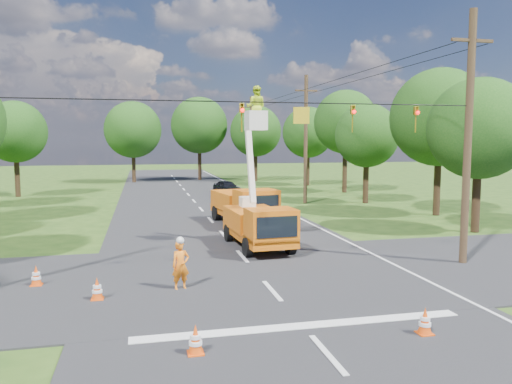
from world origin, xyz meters
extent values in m
plane|color=#234414|center=(0.00, 20.00, 0.00)|extent=(140.00, 140.00, 0.00)
cube|color=black|center=(0.00, 20.00, 0.00)|extent=(12.00, 100.00, 0.06)
cube|color=black|center=(0.00, 2.00, 0.00)|extent=(56.00, 10.00, 0.07)
cube|color=silver|center=(0.00, -3.20, 0.00)|extent=(9.00, 0.45, 0.02)
cube|color=silver|center=(5.60, 20.00, 0.00)|extent=(0.12, 90.00, 0.02)
cube|color=#D0670E|center=(1.08, 6.74, 0.66)|extent=(2.37, 5.65, 0.41)
cube|color=#D0670E|center=(1.20, 4.76, 1.38)|extent=(2.12, 1.69, 1.38)
cube|color=black|center=(1.25, 3.98, 1.43)|extent=(1.75, 0.17, 0.88)
cube|color=#D0670E|center=(1.03, 7.48, 1.24)|extent=(2.38, 3.54, 0.92)
cylinder|color=black|center=(0.22, 4.93, 0.42)|extent=(0.35, 0.86, 0.85)
cylinder|color=black|center=(2.15, 5.06, 0.42)|extent=(0.35, 0.86, 0.85)
cylinder|color=black|center=(0.00, 8.43, 0.42)|extent=(0.35, 0.86, 0.85)
cylinder|color=black|center=(1.93, 8.55, 0.42)|extent=(0.35, 0.86, 0.85)
cube|color=silver|center=(0.97, 8.49, 1.93)|extent=(0.73, 0.73, 0.51)
cube|color=silver|center=(1.00, 7.98, 3.96)|extent=(0.34, 1.24, 4.00)
cube|color=silver|center=(1.06, 7.02, 5.85)|extent=(0.93, 0.93, 0.88)
imported|color=#C6E526|center=(1.06, 7.02, 6.47)|extent=(1.12, 1.00, 1.89)
cube|color=#D0670E|center=(1.69, 13.22, 0.72)|extent=(3.09, 6.29, 0.45)
cube|color=#D0670E|center=(2.01, 11.09, 1.51)|extent=(2.44, 2.02, 1.51)
cube|color=black|center=(2.14, 10.24, 1.56)|extent=(1.90, 0.35, 0.95)
cube|color=#D0670E|center=(1.56, 14.02, 1.36)|extent=(2.89, 4.03, 1.00)
cylinder|color=black|center=(0.93, 11.18, 0.46)|extent=(0.46, 0.96, 0.92)
cylinder|color=black|center=(3.02, 11.50, 0.46)|extent=(0.46, 0.96, 0.92)
cylinder|color=black|center=(0.35, 14.95, 0.46)|extent=(0.46, 0.96, 0.92)
cylinder|color=black|center=(2.44, 15.27, 0.46)|extent=(0.46, 0.96, 0.92)
imported|color=orange|center=(-2.90, 0.94, 0.82)|extent=(0.68, 0.53, 1.64)
imported|color=black|center=(3.58, 29.98, 0.64)|extent=(2.47, 4.02, 1.28)
cone|color=#E2490B|center=(-2.96, -4.26, 0.38)|extent=(0.36, 0.36, 0.70)
cube|color=#E2490B|center=(-2.96, -4.26, 0.04)|extent=(0.38, 0.38, 0.04)
cylinder|color=white|center=(-2.96, -4.26, 0.44)|extent=(0.26, 0.26, 0.09)
cylinder|color=white|center=(-2.96, -4.26, 0.29)|extent=(0.31, 0.31, 0.09)
cone|color=#E2490B|center=(2.87, -4.38, 0.38)|extent=(0.36, 0.36, 0.70)
cube|color=#E2490B|center=(2.87, -4.38, 0.04)|extent=(0.38, 0.38, 0.04)
cylinder|color=white|center=(2.87, -4.38, 0.44)|extent=(0.26, 0.26, 0.09)
cylinder|color=white|center=(2.87, -4.38, 0.29)|extent=(0.31, 0.31, 0.09)
cone|color=#E2490B|center=(1.92, 6.77, 0.38)|extent=(0.36, 0.36, 0.70)
cube|color=#E2490B|center=(1.92, 6.77, 0.04)|extent=(0.38, 0.38, 0.04)
cylinder|color=white|center=(1.92, 6.77, 0.44)|extent=(0.26, 0.26, 0.09)
cylinder|color=white|center=(1.92, 6.77, 0.29)|extent=(0.31, 0.31, 0.09)
cone|color=#E2490B|center=(1.85, 9.80, 0.38)|extent=(0.36, 0.36, 0.70)
cube|color=#E2490B|center=(1.85, 9.80, 0.04)|extent=(0.38, 0.38, 0.04)
cylinder|color=white|center=(1.85, 9.80, 0.44)|extent=(0.26, 0.26, 0.09)
cylinder|color=white|center=(1.85, 9.80, 0.29)|extent=(0.31, 0.31, 0.09)
cone|color=#E2490B|center=(-5.52, 0.39, 0.38)|extent=(0.36, 0.36, 0.70)
cube|color=#E2490B|center=(-5.52, 0.39, 0.04)|extent=(0.38, 0.38, 0.04)
cylinder|color=white|center=(-5.52, 0.39, 0.44)|extent=(0.26, 0.26, 0.09)
cylinder|color=white|center=(-5.52, 0.39, 0.29)|extent=(0.31, 0.31, 0.09)
cone|color=#E2490B|center=(-7.67, 2.43, 0.38)|extent=(0.36, 0.36, 0.70)
cube|color=#E2490B|center=(-7.67, 2.43, 0.04)|extent=(0.38, 0.38, 0.04)
cylinder|color=white|center=(-7.67, 2.43, 0.44)|extent=(0.26, 0.26, 0.09)
cylinder|color=white|center=(-7.67, 2.43, 0.29)|extent=(0.31, 0.31, 0.09)
cone|color=#E2490B|center=(3.30, 15.56, 0.38)|extent=(0.36, 0.36, 0.70)
cube|color=#E2490B|center=(3.30, 15.56, 0.04)|extent=(0.38, 0.38, 0.04)
cylinder|color=white|center=(3.30, 15.56, 0.44)|extent=(0.26, 0.26, 0.09)
cylinder|color=white|center=(3.30, 15.56, 0.29)|extent=(0.31, 0.31, 0.09)
cylinder|color=#4C3823|center=(8.50, 2.00, 5.00)|extent=(0.30, 0.30, 10.00)
cube|color=#4C3823|center=(8.50, 2.00, 8.80)|extent=(1.80, 0.12, 0.12)
cylinder|color=#4C3823|center=(8.50, 22.00, 5.00)|extent=(0.30, 0.30, 10.00)
cube|color=#4C3823|center=(8.50, 22.00, 8.80)|extent=(1.80, 0.12, 0.12)
cylinder|color=#4C3823|center=(8.50, 42.00, 5.00)|extent=(0.30, 0.30, 10.00)
cube|color=#4C3823|center=(8.50, 42.00, 8.80)|extent=(1.80, 0.12, 0.12)
cylinder|color=black|center=(-0.50, 2.00, 6.30)|extent=(18.00, 0.04, 0.04)
cube|color=#B39B15|center=(1.60, 2.00, 5.85)|extent=(0.60, 0.05, 0.60)
imported|color=#B39B15|center=(-0.60, 2.00, 5.75)|extent=(0.16, 0.20, 1.00)
sphere|color=#FF0C0C|center=(-0.60, 1.88, 6.00)|extent=(0.14, 0.14, 0.14)
imported|color=#B39B15|center=(3.60, 2.00, 5.75)|extent=(0.16, 0.20, 1.00)
sphere|color=#FF0C0C|center=(3.60, 1.88, 6.00)|extent=(0.14, 0.14, 0.14)
imported|color=#B39B15|center=(6.20, 2.00, 5.75)|extent=(0.16, 0.20, 1.00)
sphere|color=#FF0C0C|center=(6.20, 1.88, 6.00)|extent=(0.14, 0.14, 0.14)
cylinder|color=#382616|center=(-14.80, 32.00, 2.02)|extent=(0.44, 0.44, 4.05)
sphere|color=#194412|center=(-14.80, 32.00, 5.70)|extent=(5.40, 5.40, 5.40)
cylinder|color=#382616|center=(13.50, 8.00, 1.98)|extent=(0.44, 0.44, 3.96)
sphere|color=#194412|center=(13.50, 8.00, 5.58)|extent=(5.40, 5.40, 5.40)
cylinder|color=#382616|center=(15.00, 14.00, 2.29)|extent=(0.44, 0.44, 4.58)
sphere|color=#194412|center=(15.00, 14.00, 6.45)|extent=(6.40, 6.40, 6.40)
cylinder|color=#382616|center=(13.20, 21.00, 1.89)|extent=(0.44, 0.44, 3.78)
sphere|color=#194412|center=(13.20, 21.00, 5.33)|extent=(5.00, 5.00, 5.00)
cylinder|color=#382616|center=(14.80, 29.00, 2.38)|extent=(0.44, 0.44, 4.75)
sphere|color=#194412|center=(14.80, 29.00, 6.70)|extent=(6.00, 6.00, 6.00)
cylinder|color=#382616|center=(13.80, 37.00, 2.07)|extent=(0.44, 0.44, 4.14)
sphere|color=#194412|center=(13.80, 37.00, 5.83)|extent=(5.60, 5.60, 5.60)
cylinder|color=#382616|center=(-5.00, 45.00, 2.20)|extent=(0.44, 0.44, 4.40)
sphere|color=#194412|center=(-5.00, 45.00, 6.20)|extent=(6.60, 6.60, 6.60)
cylinder|color=#382616|center=(3.00, 47.00, 2.42)|extent=(0.44, 0.44, 4.84)
sphere|color=#194412|center=(3.00, 47.00, 6.82)|extent=(7.00, 7.00, 7.00)
cylinder|color=#382616|center=(9.50, 44.00, 2.16)|extent=(0.44, 0.44, 4.31)
sphere|color=#194412|center=(9.50, 44.00, 6.08)|extent=(6.20, 6.20, 6.20)
camera|label=1|loc=(-4.08, -15.39, 4.95)|focal=35.00mm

